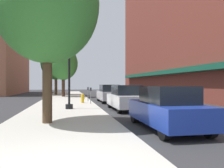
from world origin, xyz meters
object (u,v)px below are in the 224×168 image
Objects in this scene: parking_meter_near at (91,94)px; car_silver at (109,94)px; tree_far at (56,62)px; tree_near at (47,4)px; tree_mid at (63,64)px; car_blue at (167,108)px; car_white at (126,98)px; lamppost at (69,61)px; fire_hydrant at (83,98)px; parking_meter_far at (88,92)px.

car_silver reaches higher than parking_meter_near.
tree_far reaches higher than car_silver.
tree_mid is (0.16, 19.34, -0.80)m from tree_near.
tree_far is 14.69m from car_silver.
parking_meter_near is 0.30× the size of car_blue.
car_blue is 1.00× the size of car_white.
tree_near is at bearing -100.00° from lamppost.
tree_far reaches higher than fire_hydrant.
tree_near is at bearing -87.61° from tree_far.
car_white reaches higher than parking_meter_near.
parking_meter_far is 9.14m from tree_mid.
car_blue is (4.56, -1.65, -4.27)m from tree_near.
lamppost reaches higher than parking_meter_far.
tree_far is (-1.00, 24.02, -0.24)m from tree_near.
parking_meter_far is 1.96m from car_silver.
car_white is at bearing -6.39° from lamppost.
car_blue is at bearing -78.16° from tree_mid.
parking_meter_near is at bearing -128.56° from car_silver.
tree_mid is 1.46× the size of car_white.
lamppost reaches higher than car_white.
parking_meter_far is at bearing 74.27° from lamppost.
tree_near is (-2.02, -9.48, 4.56)m from fire_hydrant.
parking_meter_near reaches higher than fire_hydrant.
car_blue reaches higher than parking_meter_far.
fire_hydrant is at bearing -149.31° from car_silver.
car_white is at bearing -73.93° from tree_far.
tree_near is at bearing -102.01° from fire_hydrant.
fire_hydrant is 0.11× the size of tree_far.
tree_far reaches higher than parking_meter_far.
tree_far is (-3.02, 14.54, 4.32)m from fire_hydrant.
tree_near reaches higher than car_silver.
parking_meter_far is 13.89m from tree_far.
tree_far is at bearing 95.74° from lamppost.
tree_near reaches higher than tree_mid.
tree_mid reaches higher than parking_meter_near.
parking_meter_near is at bearing -90.00° from parking_meter_far.
fire_hydrant is 1.20m from parking_meter_near.
fire_hydrant is at bearing 75.69° from lamppost.
lamppost is at bearing -87.05° from tree_mid.
tree_far reaches higher than car_white.
tree_near is 1.74× the size of car_blue.
car_silver is at bearing -66.79° from tree_far.
parking_meter_far is at bearing 174.76° from car_silver.
tree_far is at bearing 105.75° from parking_meter_far.
lamppost is 4.50× the size of parking_meter_far.
tree_far is 26.58m from car_blue.
tree_mid is 4.85m from tree_far.
parking_meter_far is 6.79m from car_white.
tree_far is at bearing 92.39° from tree_near.
tree_mid is (-2.45, 8.15, 3.34)m from parking_meter_far.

